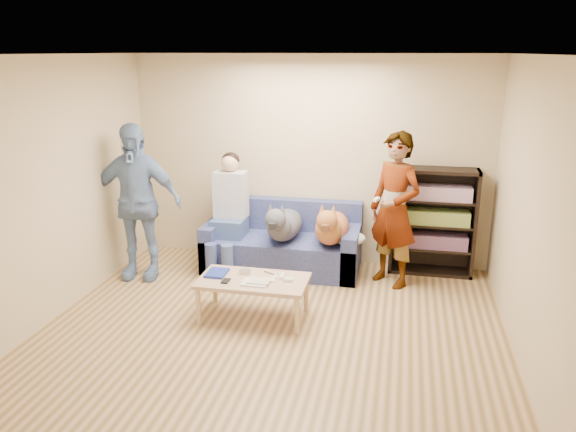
% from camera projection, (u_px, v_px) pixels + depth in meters
% --- Properties ---
extents(ground, '(5.00, 5.00, 0.00)m').
position_uv_depth(ground, '(261.00, 353.00, 5.07)').
color(ground, brown).
rests_on(ground, ground).
extents(ceiling, '(5.00, 5.00, 0.00)m').
position_uv_depth(ceiling, '(256.00, 55.00, 4.33)').
color(ceiling, white).
rests_on(ceiling, ground).
extents(wall_back, '(4.50, 0.00, 4.50)m').
position_uv_depth(wall_back, '(309.00, 161.00, 7.05)').
color(wall_back, tan).
rests_on(wall_back, ground).
extents(wall_front, '(4.50, 0.00, 4.50)m').
position_uv_depth(wall_front, '(108.00, 380.00, 2.36)').
color(wall_front, tan).
rests_on(wall_front, ground).
extents(wall_left, '(0.00, 5.00, 5.00)m').
position_uv_depth(wall_left, '(22.00, 201.00, 5.14)').
color(wall_left, tan).
rests_on(wall_left, ground).
extents(wall_right, '(0.00, 5.00, 5.00)m').
position_uv_depth(wall_right, '(545.00, 233.00, 4.26)').
color(wall_right, tan).
rests_on(wall_right, ground).
extents(blanket, '(0.42, 0.35, 0.14)m').
position_uv_depth(blanket, '(348.00, 238.00, 6.64)').
color(blanket, '#BAB9BE').
rests_on(blanket, sofa).
extents(person_standing_right, '(0.78, 0.73, 1.78)m').
position_uv_depth(person_standing_right, '(395.00, 210.00, 6.36)').
color(person_standing_right, gray).
rests_on(person_standing_right, ground).
extents(person_standing_left, '(1.13, 0.57, 1.86)m').
position_uv_depth(person_standing_left, '(136.00, 202.00, 6.57)').
color(person_standing_left, '#7A9BC3').
rests_on(person_standing_left, ground).
extents(held_controller, '(0.07, 0.13, 0.03)m').
position_uv_depth(held_controller, '(376.00, 199.00, 6.17)').
color(held_controller, white).
rests_on(held_controller, person_standing_right).
extents(notebook_blue, '(0.20, 0.26, 0.03)m').
position_uv_depth(notebook_blue, '(217.00, 273.00, 5.77)').
color(notebook_blue, navy).
rests_on(notebook_blue, coffee_table).
extents(papers, '(0.26, 0.20, 0.02)m').
position_uv_depth(papers, '(255.00, 283.00, 5.54)').
color(papers, beige).
rests_on(papers, coffee_table).
extents(magazine, '(0.22, 0.17, 0.01)m').
position_uv_depth(magazine, '(259.00, 281.00, 5.55)').
color(magazine, '#B8B493').
rests_on(magazine, coffee_table).
extents(camera_silver, '(0.11, 0.06, 0.05)m').
position_uv_depth(camera_silver, '(245.00, 271.00, 5.78)').
color(camera_silver, '#B3B3B7').
rests_on(camera_silver, coffee_table).
extents(controller_a, '(0.04, 0.13, 0.03)m').
position_uv_depth(controller_a, '(282.00, 276.00, 5.68)').
color(controller_a, silver).
rests_on(controller_a, coffee_table).
extents(controller_b, '(0.09, 0.06, 0.03)m').
position_uv_depth(controller_b, '(289.00, 280.00, 5.59)').
color(controller_b, silver).
rests_on(controller_b, coffee_table).
extents(headphone_cup_a, '(0.07, 0.07, 0.02)m').
position_uv_depth(headphone_cup_a, '(272.00, 280.00, 5.59)').
color(headphone_cup_a, white).
rests_on(headphone_cup_a, coffee_table).
extents(headphone_cup_b, '(0.07, 0.07, 0.02)m').
position_uv_depth(headphone_cup_b, '(274.00, 277.00, 5.66)').
color(headphone_cup_b, silver).
rests_on(headphone_cup_b, coffee_table).
extents(pen_orange, '(0.13, 0.06, 0.01)m').
position_uv_depth(pen_orange, '(247.00, 285.00, 5.50)').
color(pen_orange, '#C4521B').
rests_on(pen_orange, coffee_table).
extents(pen_black, '(0.13, 0.08, 0.01)m').
position_uv_depth(pen_black, '(269.00, 273.00, 5.79)').
color(pen_black, black).
rests_on(pen_black, coffee_table).
extents(wallet, '(0.07, 0.12, 0.02)m').
position_uv_depth(wallet, '(226.00, 281.00, 5.58)').
color(wallet, black).
rests_on(wallet, coffee_table).
extents(sofa, '(1.90, 0.85, 0.82)m').
position_uv_depth(sofa, '(283.00, 246.00, 7.01)').
color(sofa, '#515B93').
rests_on(sofa, ground).
extents(person_seated, '(0.40, 0.73, 1.47)m').
position_uv_depth(person_seated, '(229.00, 208.00, 6.88)').
color(person_seated, '#3C4A84').
rests_on(person_seated, sofa).
extents(dog_gray, '(0.39, 1.24, 0.57)m').
position_uv_depth(dog_gray, '(283.00, 224.00, 6.73)').
color(dog_gray, '#484A51').
rests_on(dog_gray, sofa).
extents(dog_tan, '(0.40, 1.16, 0.58)m').
position_uv_depth(dog_tan, '(331.00, 227.00, 6.61)').
color(dog_tan, '#C25F3B').
rests_on(dog_tan, sofa).
extents(coffee_table, '(1.10, 0.60, 0.42)m').
position_uv_depth(coffee_table, '(253.00, 283.00, 5.66)').
color(coffee_table, tan).
rests_on(coffee_table, ground).
extents(bookshelf, '(1.00, 0.34, 1.30)m').
position_uv_depth(bookshelf, '(433.00, 219.00, 6.76)').
color(bookshelf, black).
rests_on(bookshelf, ground).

